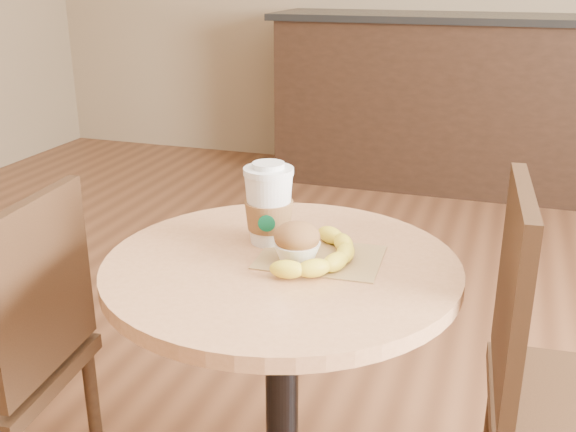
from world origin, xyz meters
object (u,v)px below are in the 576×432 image
Objects in this scene: chair_left at (8,358)px; coffee_cup at (269,207)px; banana at (323,253)px; chair_right at (561,387)px; cafe_table at (282,356)px; muffin at (297,243)px.

coffee_cup reaches higher than chair_left.
coffee_cup is 0.16m from banana.
chair_right is at bearing -11.01° from coffee_cup.
banana is (-0.47, -0.11, 0.27)m from chair_right.
chair_left is at bearing 96.70° from chair_right.
chair_left is (-0.62, -0.10, -0.07)m from cafe_table.
coffee_cup is at bearing 135.72° from muffin.
chair_left is 3.32× the size of banana.
muffin is (0.03, -0.00, 0.26)m from cafe_table.
banana is (0.08, 0.02, 0.24)m from cafe_table.
coffee_cup is at bearing 168.38° from banana.
muffin is (0.09, -0.09, -0.03)m from coffee_cup.
muffin is (-0.52, -0.13, 0.30)m from chair_right.
chair_left is 4.94× the size of coffee_cup.
muffin is at bearing -141.63° from banana.
coffee_cup is (-0.61, -0.04, 0.33)m from chair_right.
coffee_cup is at bearing 89.51° from chair_right.
chair_right is 5.26× the size of coffee_cup.
cafe_table is at bearing 175.77° from muffin.
coffee_cup is 0.67× the size of banana.
banana is at bearing -40.80° from coffee_cup.
chair_right is 0.56m from banana.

